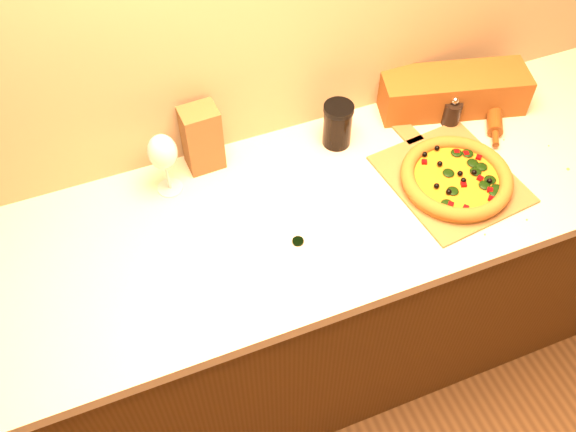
% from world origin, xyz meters
% --- Properties ---
extents(cabinet, '(2.80, 0.65, 0.86)m').
position_xyz_m(cabinet, '(0.00, 1.43, 0.43)').
color(cabinet, '#4E3110').
rests_on(cabinet, ground).
extents(countertop, '(2.84, 0.68, 0.04)m').
position_xyz_m(countertop, '(0.00, 1.43, 0.88)').
color(countertop, beige).
rests_on(countertop, cabinet).
extents(pizza_peel, '(0.38, 0.53, 0.01)m').
position_xyz_m(pizza_peel, '(0.42, 1.39, 0.90)').
color(pizza_peel, brown).
rests_on(pizza_peel, countertop).
extents(pizza, '(0.32, 0.32, 0.05)m').
position_xyz_m(pizza, '(0.42, 1.35, 0.93)').
color(pizza, gold).
rests_on(pizza, pizza_peel).
extents(bottle_cap, '(0.04, 0.04, 0.01)m').
position_xyz_m(bottle_cap, '(-0.08, 1.33, 0.90)').
color(bottle_cap, black).
rests_on(bottle_cap, countertop).
extents(pepper_grinder, '(0.06, 0.06, 0.11)m').
position_xyz_m(pepper_grinder, '(0.54, 1.58, 0.94)').
color(pepper_grinder, black).
rests_on(pepper_grinder, countertop).
extents(rolling_pin, '(0.20, 0.31, 0.05)m').
position_xyz_m(rolling_pin, '(0.69, 1.57, 0.92)').
color(rolling_pin, '#613810').
rests_on(rolling_pin, countertop).
extents(bread_bag, '(0.48, 0.26, 0.13)m').
position_xyz_m(bread_bag, '(0.58, 1.65, 0.96)').
color(bread_bag, brown).
rests_on(bread_bag, countertop).
extents(wine_glass, '(0.08, 0.08, 0.20)m').
position_xyz_m(wine_glass, '(-0.35, 1.64, 1.04)').
color(wine_glass, silver).
rests_on(wine_glass, countertop).
extents(paper_bag, '(0.11, 0.09, 0.21)m').
position_xyz_m(paper_bag, '(-0.22, 1.70, 1.00)').
color(paper_bag, brown).
rests_on(paper_bag, countertop).
extents(dark_jar, '(0.09, 0.09, 0.14)m').
position_xyz_m(dark_jar, '(0.17, 1.63, 0.97)').
color(dark_jar, black).
rests_on(dark_jar, countertop).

